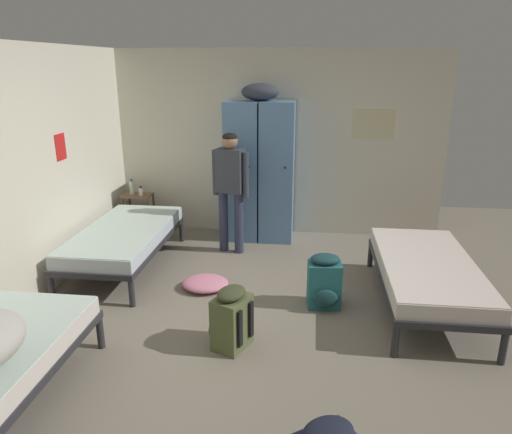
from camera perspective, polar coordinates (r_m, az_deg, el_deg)
name	(u,v)px	position (r m, az deg, el deg)	size (l,w,h in m)	color
ground_plane	(253,322)	(4.54, -0.39, -12.50)	(8.20, 8.20, 0.00)	gray
room_backdrop	(162,162)	(5.47, -11.24, 6.55)	(4.51, 5.19, 2.50)	beige
locker_bank	(260,169)	(6.34, 0.47, 5.84)	(0.90, 0.55, 2.07)	#5B84B2
shelf_unit	(139,210)	(6.84, -13.94, 0.82)	(0.38, 0.30, 0.57)	brown
bed_left_rear	(124,237)	(5.73, -15.56, -2.30)	(0.90, 1.90, 0.49)	#28282D
bed_right	(427,271)	(4.93, 19.84, -6.09)	(0.90, 1.90, 0.49)	#28282D
person_traveler	(230,182)	(5.85, -3.09, 4.24)	(0.47, 0.26, 1.52)	#2D334C
water_bottle	(132,187)	(6.80, -14.71, 3.48)	(0.06, 0.06, 0.22)	silver
lotion_bottle	(141,191)	(6.71, -13.67, 3.00)	(0.06, 0.06, 0.13)	white
backpack_teal	(324,282)	(4.74, 8.22, -7.77)	(0.34, 0.36, 0.55)	#23666B
backpack_olive	(231,319)	(4.07, -3.04, -12.12)	(0.40, 0.39, 0.55)	#566038
clothes_pile_pink	(205,283)	(5.15, -6.13, -7.93)	(0.50, 0.43, 0.12)	pink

